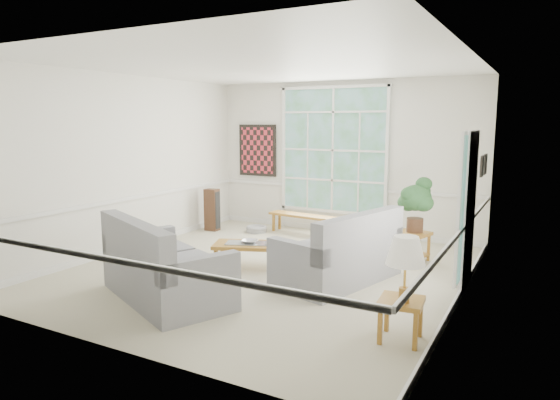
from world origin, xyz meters
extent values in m
cube|color=#B4AE94|center=(0.00, 0.00, -0.01)|extent=(5.50, 6.00, 0.01)
cube|color=white|center=(0.00, 0.00, 3.00)|extent=(5.50, 6.00, 0.02)
cube|color=white|center=(0.00, 3.00, 1.50)|extent=(5.50, 0.02, 3.00)
cube|color=white|center=(0.00, -3.00, 1.50)|extent=(5.50, 0.02, 3.00)
cube|color=white|center=(-2.75, 0.00, 1.50)|extent=(0.02, 6.00, 3.00)
cube|color=white|center=(2.75, 0.00, 1.50)|extent=(0.02, 6.00, 3.00)
cube|color=white|center=(-0.20, 2.96, 1.65)|extent=(2.30, 0.08, 2.40)
cube|color=white|center=(2.71, 0.60, 1.05)|extent=(0.08, 0.90, 2.10)
cube|color=white|center=(2.71, -0.03, 1.15)|extent=(0.08, 0.26, 1.90)
cube|color=maroon|center=(-1.95, 2.95, 1.60)|extent=(0.90, 0.06, 1.10)
cube|color=black|center=(2.71, 1.75, 1.55)|extent=(0.04, 0.26, 0.32)
cube|color=black|center=(2.71, 2.15, 1.55)|extent=(0.04, 0.26, 0.32)
cube|color=gray|center=(1.10, 0.05, 0.50)|extent=(1.41, 2.03, 1.00)
cube|color=gray|center=(-0.52, -1.63, 0.52)|extent=(2.16, 1.71, 1.04)
cube|color=#9B6824|center=(-0.36, -0.01, 0.19)|extent=(1.14, 0.88, 0.37)
imported|color=#97979C|center=(-0.31, -0.01, 0.41)|extent=(0.36, 0.36, 0.07)
cube|color=#9B6824|center=(-0.52, 2.47, 0.19)|extent=(1.68, 0.48, 0.39)
cube|color=#9B6824|center=(1.77, 1.56, 0.24)|extent=(0.59, 0.59, 0.47)
cube|color=#9B6824|center=(2.40, -1.47, 0.22)|extent=(0.47, 0.47, 0.44)
cylinder|color=gray|center=(-1.51, 2.18, 0.06)|extent=(0.46, 0.46, 0.13)
cube|color=#44291A|center=(-2.40, 1.89, 0.43)|extent=(0.28, 0.23, 0.86)
ellipsoid|color=black|center=(1.16, 0.71, 0.58)|extent=(0.36, 0.30, 0.14)
camera|label=1|loc=(3.62, -6.28, 2.21)|focal=32.00mm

